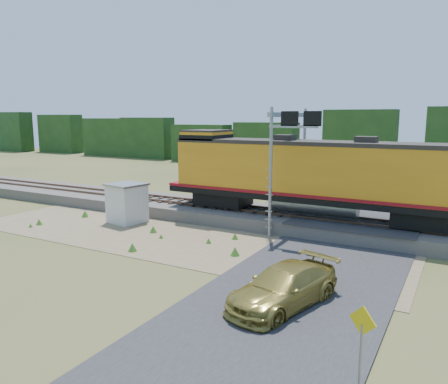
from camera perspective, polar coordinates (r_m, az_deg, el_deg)
The scene contains 12 objects.
ground at distance 23.66m, azimuth -3.57°, elevation -6.82°, with size 140.00×140.00×0.00m, color #475123.
ballast at distance 28.62m, azimuth 2.92°, elevation -3.06°, with size 70.00×5.00×0.80m, color slate.
rails at distance 28.52m, azimuth 2.93°, elevation -2.11°, with size 70.00×1.54×0.16m.
dirt_shoulder at distance 25.14m, azimuth -6.81°, elevation -5.83°, with size 26.00×8.00×0.03m, color #8C7754.
road at distance 21.55m, azimuth 13.61°, elevation -8.52°, with size 7.00×66.00×0.86m.
tree_line_north at distance 58.48m, azimuth 17.02°, elevation 5.75°, with size 130.00×3.00×6.50m.
weed_clumps at distance 25.73m, azimuth -10.06°, elevation -5.59°, with size 15.00×6.20×0.56m, color #396C1E, non-canonical shape.
locomotive at distance 26.54m, azimuth 11.17°, elevation 2.34°, with size 19.16×2.92×4.94m.
shed at distance 28.77m, azimuth -12.55°, elevation -1.39°, with size 2.47×2.47×2.55m.
signal_gantry at distance 26.04m, azimuth 8.79°, elevation 6.81°, with size 2.89×6.20×7.29m.
road_sign at distance 11.76m, azimuth 17.55°, elevation -17.69°, with size 0.72×0.36×2.25m.
car at distance 16.18m, azimuth 7.79°, elevation -12.18°, with size 2.04×5.01×1.45m, color olive.
Camera 1 is at (12.29, -19.05, 6.75)m, focal length 35.00 mm.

